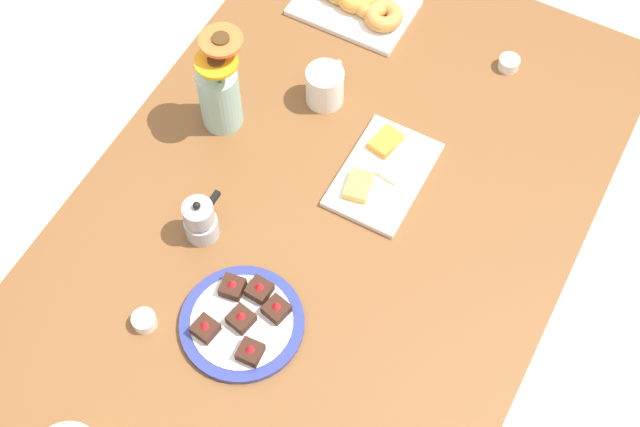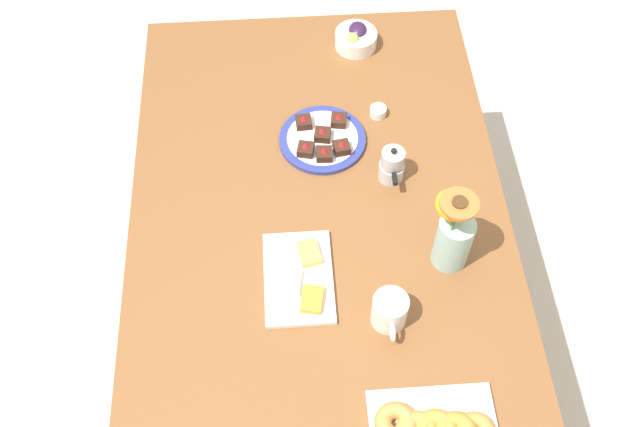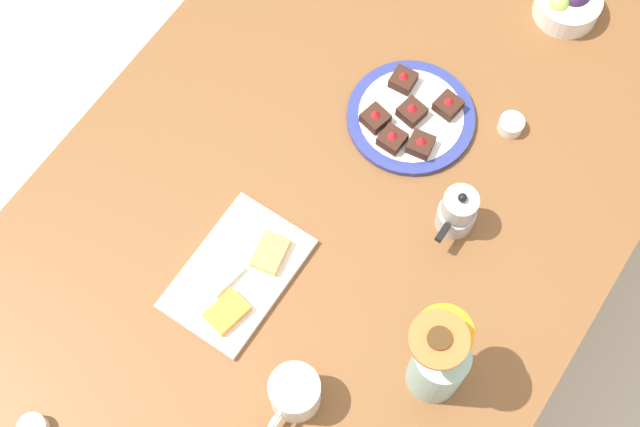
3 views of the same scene
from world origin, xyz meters
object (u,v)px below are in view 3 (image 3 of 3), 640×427
at_px(cheese_platter, 238,275).
at_px(jam_cup_berry, 511,124).
at_px(coffee_mug, 294,393).
at_px(flower_vase, 438,364).
at_px(moka_pot, 457,212).
at_px(grape_bowl, 568,3).
at_px(dessert_plate, 410,117).
at_px(dining_table, 320,239).

bearing_deg(cheese_platter, jam_cup_berry, 154.30).
relative_size(coffee_mug, flower_vase, 0.45).
bearing_deg(moka_pot, coffee_mug, -7.85).
distance_m(coffee_mug, grape_bowl, 0.95).
distance_m(coffee_mug, cheese_platter, 0.24).
height_order(dessert_plate, flower_vase, flower_vase).
bearing_deg(cheese_platter, flower_vase, 95.53).
xyz_separation_m(cheese_platter, jam_cup_berry, (-0.53, 0.25, 0.00)).
relative_size(cheese_platter, jam_cup_berry, 5.42).
height_order(cheese_platter, moka_pot, moka_pot).
xyz_separation_m(dining_table, coffee_mug, (0.29, 0.14, 0.13)).
bearing_deg(jam_cup_berry, cheese_platter, -25.70).
height_order(dining_table, coffee_mug, coffee_mug).
distance_m(jam_cup_berry, dessert_plate, 0.19).
bearing_deg(dessert_plate, dining_table, -5.43).
distance_m(grape_bowl, moka_pot, 0.52).
distance_m(jam_cup_berry, moka_pot, 0.23).
distance_m(flower_vase, moka_pot, 0.29).
bearing_deg(dessert_plate, coffee_mug, 11.87).
bearing_deg(moka_pot, flower_vase, 22.90).
bearing_deg(dessert_plate, flower_vase, 35.70).
relative_size(grape_bowl, dessert_plate, 0.53).
relative_size(jam_cup_berry, dessert_plate, 0.20).
height_order(jam_cup_berry, flower_vase, flower_vase).
bearing_deg(flower_vase, moka_pot, -157.10).
bearing_deg(flower_vase, coffee_mug, -47.03).
xyz_separation_m(dining_table, flower_vase, (0.13, 0.32, 0.18)).
distance_m(grape_bowl, jam_cup_berry, 0.30).
bearing_deg(moka_pot, dessert_plate, -127.61).
height_order(dining_table, jam_cup_berry, jam_cup_berry).
xyz_separation_m(grape_bowl, dessert_plate, (0.38, -0.13, -0.02)).
bearing_deg(coffee_mug, dining_table, -153.68).
bearing_deg(dessert_plate, moka_pot, 52.39).
bearing_deg(dining_table, grape_bowl, 166.50).
height_order(dessert_plate, moka_pot, moka_pot).
relative_size(dining_table, coffee_mug, 13.30).
height_order(cheese_platter, dessert_plate, dessert_plate).
bearing_deg(coffee_mug, moka_pot, 172.15).
relative_size(dining_table, grape_bowl, 12.26).
bearing_deg(dining_table, dessert_plate, 174.57).
xyz_separation_m(dining_table, jam_cup_berry, (-0.36, 0.19, 0.10)).
xyz_separation_m(cheese_platter, flower_vase, (-0.04, 0.38, 0.09)).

